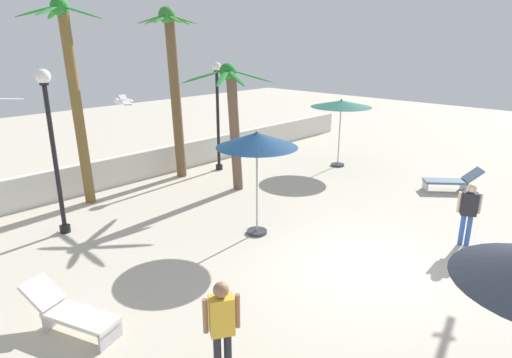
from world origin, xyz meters
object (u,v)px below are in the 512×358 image
(patio_umbrella_2, at_px, (341,105))
(lounge_chair_2, at_px, (452,180))
(guest_2, at_px, (469,209))
(patio_umbrella_0, at_px, (257,141))
(lounge_chair_1, at_px, (70,311))
(lamp_post_2, at_px, (218,109))
(palm_tree_1, at_px, (174,79))
(palm_tree_2, at_px, (232,111))
(lamp_post_0, at_px, (52,137))
(seagull_2, at_px, (124,101))
(guest_1, at_px, (222,323))
(palm_tree_0, at_px, (73,86))

(patio_umbrella_2, xyz_separation_m, lounge_chair_2, (0.01, -4.66, -2.15))
(patio_umbrella_2, bearing_deg, guest_2, -122.04)
(patio_umbrella_0, height_order, lounge_chair_1, patio_umbrella_0)
(lamp_post_2, height_order, lounge_chair_2, lamp_post_2)
(palm_tree_1, relative_size, lounge_chair_2, 3.41)
(patio_umbrella_0, height_order, palm_tree_2, palm_tree_2)
(lamp_post_0, bearing_deg, seagull_2, -85.68)
(patio_umbrella_2, xyz_separation_m, lamp_post_0, (-10.75, 1.73, 0.12))
(patio_umbrella_0, xyz_separation_m, lounge_chair_2, (7.19, -2.53, -2.17))
(lamp_post_2, bearing_deg, patio_umbrella_0, -122.56)
(guest_2, bearing_deg, patio_umbrella_0, 125.71)
(lounge_chair_2, height_order, guest_1, guest_1)
(patio_umbrella_2, xyz_separation_m, lamp_post_2, (-3.78, 3.19, -0.07))
(patio_umbrella_0, distance_m, guest_1, 5.63)
(patio_umbrella_0, bearing_deg, palm_tree_2, 56.40)
(guest_2, bearing_deg, palm_tree_2, 98.57)
(patio_umbrella_2, relative_size, lounge_chair_1, 1.43)
(lamp_post_2, height_order, guest_2, lamp_post_2)
(guest_2, bearing_deg, seagull_2, 142.77)
(palm_tree_2, xyz_separation_m, lounge_chair_2, (5.17, -5.56, -2.39))
(palm_tree_1, bearing_deg, lounge_chair_2, -56.28)
(lounge_chair_1, xyz_separation_m, guest_2, (8.46, -3.90, 0.60))
(patio_umbrella_2, relative_size, palm_tree_1, 0.45)
(patio_umbrella_2, xyz_separation_m, guest_1, (-11.46, -5.46, -1.50))
(lamp_post_2, height_order, guest_1, lamp_post_2)
(palm_tree_0, distance_m, seagull_2, 5.17)
(guest_1, distance_m, guest_2, 7.48)
(palm_tree_0, xyz_separation_m, seagull_2, (-1.24, -5.01, 0.14))
(lamp_post_2, relative_size, guest_1, 2.46)
(lamp_post_2, xyz_separation_m, lounge_chair_1, (-8.73, -5.76, -2.07))
(patio_umbrella_2, bearing_deg, seagull_2, -171.48)
(lounge_chair_1, xyz_separation_m, seagull_2, (2.02, 0.99, 3.46))
(palm_tree_1, relative_size, lounge_chair_1, 3.14)
(guest_1, bearing_deg, patio_umbrella_2, 25.47)
(patio_umbrella_0, xyz_separation_m, lounge_chair_1, (-5.34, -0.44, -2.17))
(palm_tree_0, relative_size, palm_tree_1, 1.01)
(lounge_chair_2, bearing_deg, lounge_chair_1, 170.53)
(palm_tree_2, distance_m, lounge_chair_1, 8.47)
(lounge_chair_1, distance_m, seagull_2, 4.12)
(lamp_post_2, relative_size, lounge_chair_2, 2.35)
(lounge_chair_2, relative_size, guest_1, 1.05)
(lamp_post_0, bearing_deg, patio_umbrella_2, -9.13)
(palm_tree_0, bearing_deg, patio_umbrella_0, -69.46)
(seagull_2, bearing_deg, palm_tree_0, 76.15)
(lounge_chair_1, distance_m, guest_1, 3.14)
(lamp_post_2, bearing_deg, guest_2, -91.59)
(patio_umbrella_0, relative_size, seagull_2, 2.41)
(patio_umbrella_0, relative_size, guest_2, 1.72)
(guest_1, bearing_deg, lounge_chair_2, 3.99)
(patio_umbrella_0, height_order, patio_umbrella_2, patio_umbrella_0)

